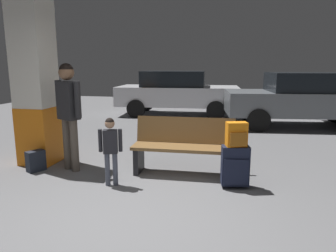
% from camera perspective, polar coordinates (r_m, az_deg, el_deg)
% --- Properties ---
extents(ground_plane, '(18.00, 18.00, 0.10)m').
position_cam_1_polar(ground_plane, '(7.31, 2.87, -2.86)').
color(ground_plane, slate).
extents(structural_pillar, '(0.57, 0.57, 3.04)m').
position_cam_1_polar(structural_pillar, '(5.81, -23.17, 8.22)').
color(structural_pillar, orange).
rests_on(structural_pillar, ground_plane).
extents(bench, '(1.62, 0.58, 0.89)m').
position_cam_1_polar(bench, '(4.96, 2.87, -3.76)').
color(bench, brown).
rests_on(bench, ground_plane).
extents(suitcase, '(0.41, 0.29, 0.60)m').
position_cam_1_polar(suitcase, '(4.51, 12.20, -7.14)').
color(suitcase, '#191E33').
rests_on(suitcase, ground_plane).
extents(backpack_bright, '(0.31, 0.26, 0.34)m').
position_cam_1_polar(backpack_bright, '(4.39, 12.45, -1.56)').
color(backpack_bright, orange).
rests_on(backpack_bright, suitcase).
extents(child, '(0.33, 0.19, 0.99)m').
position_cam_1_polar(child, '(4.49, -10.51, -3.33)').
color(child, '#4C5160').
rests_on(child, ground_plane).
extents(adult, '(0.55, 0.33, 1.74)m').
position_cam_1_polar(adult, '(5.24, -17.78, 3.60)').
color(adult, brown).
rests_on(adult, ground_plane).
extents(backpack_dark_floor, '(0.29, 0.32, 0.34)m').
position_cam_1_polar(backpack_dark_floor, '(5.58, -23.09, -5.92)').
color(backpack_dark_floor, '#1E232D').
rests_on(backpack_dark_floor, ground_plane).
extents(parked_car_near, '(4.28, 2.21, 1.51)m').
position_cam_1_polar(parked_car_near, '(9.48, 23.45, 4.70)').
color(parked_car_near, slate).
rests_on(parked_car_near, ground_plane).
extents(parked_car_far, '(4.22, 2.04, 1.51)m').
position_cam_1_polar(parked_car_far, '(10.83, 1.63, 6.30)').
color(parked_car_far, silver).
rests_on(parked_car_far, ground_plane).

